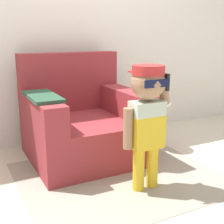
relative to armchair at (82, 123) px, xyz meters
The scene contains 6 objects.
ground_plane 0.50m from the armchair, 49.95° to the right, with size 10.00×10.00×0.00m, color beige.
wall_back 1.15m from the armchair, 68.98° to the left, with size 10.00×0.05×2.60m.
armchair is the anchor object (origin of this frame).
person_child 0.95m from the armchair, 77.86° to the right, with size 0.41×0.30×0.99m.
side_table 0.80m from the armchair, 11.88° to the right, with size 0.28×0.28×0.51m.
rug 0.70m from the armchair, 80.83° to the right, with size 1.67×1.43×0.01m.
Camera 1 is at (-1.32, -2.54, 1.22)m, focal length 50.00 mm.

